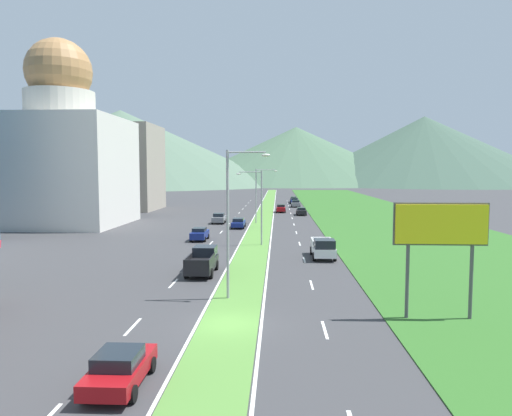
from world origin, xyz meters
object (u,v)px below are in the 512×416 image
at_px(car_1, 238,223).
at_px(car_5, 281,208).
at_px(car_8, 200,234).
at_px(car_2, 120,368).
at_px(car_0, 219,218).
at_px(car_4, 294,201).
at_px(car_7, 301,211).
at_px(pickup_truck_0, 323,248).
at_px(billboard_roadside, 441,231).
at_px(pickup_truck_1, 203,261).
at_px(street_lamp_near, 232,215).
at_px(street_lamp_far, 259,192).
at_px(car_3, 296,204).
at_px(car_6, 294,199).
at_px(street_lamp_mid, 259,202).

height_order(car_1, car_5, car_5).
bearing_deg(car_8, car_2, -175.00).
height_order(car_0, car_1, car_0).
bearing_deg(car_4, car_7, 0.46).
distance_m(car_2, pickup_truck_0, 29.01).
xyz_separation_m(car_0, car_1, (3.60, -5.77, -0.08)).
height_order(car_4, pickup_truck_0, pickup_truck_0).
relative_size(billboard_roadside, car_1, 1.37).
relative_size(car_4, pickup_truck_1, 0.80).
relative_size(car_5, car_7, 0.94).
xyz_separation_m(street_lamp_near, car_1, (-2.85, 38.01, -4.77)).
height_order(street_lamp_far, pickup_truck_0, street_lamp_far).
xyz_separation_m(street_lamp_far, car_2, (-2.99, -56.65, -4.32)).
distance_m(car_1, car_3, 41.23).
bearing_deg(billboard_roadside, car_1, 109.56).
xyz_separation_m(street_lamp_far, billboard_roadside, (12.09, -47.74, -0.04)).
distance_m(billboard_roadside, pickup_truck_0, 19.21).
height_order(car_1, car_4, car_4).
bearing_deg(street_lamp_near, car_1, 94.28).
height_order(car_0, car_2, car_0).
bearing_deg(billboard_roadside, pickup_truck_0, 104.51).
bearing_deg(car_1, car_5, -13.61).
relative_size(street_lamp_near, car_7, 2.25).
height_order(car_7, pickup_truck_1, pickup_truck_1).
bearing_deg(car_2, car_0, 3.37).
relative_size(car_3, car_5, 0.99).
bearing_deg(car_6, car_1, -9.85).
height_order(billboard_roadside, pickup_truck_0, billboard_roadside).
height_order(car_0, car_7, car_0).
xyz_separation_m(street_lamp_near, billboard_roadside, (11.95, -3.63, -0.50)).
distance_m(street_lamp_near, car_8, 26.70).
relative_size(car_5, pickup_truck_1, 0.75).
distance_m(car_0, car_7, 20.12).
bearing_deg(street_lamp_near, car_3, 84.89).
xyz_separation_m(car_4, pickup_truck_1, (-10.24, -81.87, 0.24)).
bearing_deg(street_lamp_mid, car_7, 79.80).
relative_size(car_1, car_7, 1.12).
height_order(street_lamp_near, car_6, street_lamp_near).
bearing_deg(car_4, car_5, -8.02).
xyz_separation_m(car_2, car_7, (10.44, 71.00, 0.01)).
bearing_deg(car_1, car_7, -26.41).
xyz_separation_m(street_lamp_far, car_6, (7.17, 50.76, -4.30)).
height_order(street_lamp_mid, car_3, street_lamp_mid).
distance_m(car_5, pickup_truck_1, 56.93).
relative_size(street_lamp_far, billboard_roadside, 1.31).
distance_m(car_1, car_8, 13.04).
bearing_deg(billboard_roadside, street_lamp_mid, 113.51).
relative_size(street_lamp_far, car_3, 2.15).
bearing_deg(car_3, car_5, -14.12).
distance_m(car_5, car_8, 39.95).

